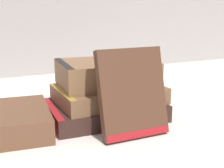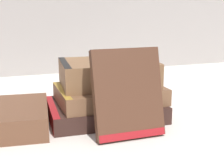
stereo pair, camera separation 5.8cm
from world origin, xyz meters
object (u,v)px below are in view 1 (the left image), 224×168
object	(u,v)px
pocket_watch	(126,60)
book_flat_middle	(106,94)
book_flat_top	(104,73)
book_flat_bottom	(102,110)
reading_glasses	(48,102)
book_leaning_front	(133,96)

from	to	relation	value
pocket_watch	book_flat_middle	bearing A→B (deg)	157.83
book_flat_top	book_flat_bottom	bearing A→B (deg)	-123.95
book_flat_middle	reading_glasses	size ratio (longest dim) A/B	1.67
pocket_watch	book_leaning_front	bearing A→B (deg)	-110.55
book_flat_top	reading_glasses	size ratio (longest dim) A/B	1.59
reading_glasses	book_leaning_front	bearing A→B (deg)	-49.18
book_leaning_front	book_flat_bottom	bearing A→B (deg)	98.08
pocket_watch	book_flat_top	bearing A→B (deg)	142.37
book_flat_top	reading_glasses	distance (m)	0.18
reading_glasses	book_flat_top	bearing A→B (deg)	-36.64
book_flat_top	reading_glasses	world-z (taller)	book_flat_top
book_flat_bottom	book_flat_middle	size ratio (longest dim) A/B	1.12
pocket_watch	book_flat_bottom	bearing A→B (deg)	163.45
book_flat_bottom	book_leaning_front	size ratio (longest dim) A/B	1.51
book_flat_top	book_leaning_front	distance (m)	0.11
book_flat_top	reading_glasses	xyz separation A→B (m)	(-0.08, 0.13, -0.08)
book_flat_bottom	pocket_watch	world-z (taller)	pocket_watch
book_flat_middle	reading_glasses	world-z (taller)	book_flat_middle
book_flat_middle	book_leaning_front	world-z (taller)	book_leaning_front
book_flat_bottom	pocket_watch	distance (m)	0.11
book_flat_middle	book_flat_top	size ratio (longest dim) A/B	1.05
book_flat_top	reading_glasses	bearing A→B (deg)	126.60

